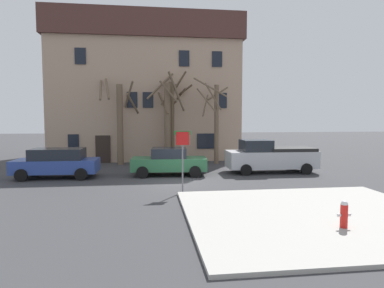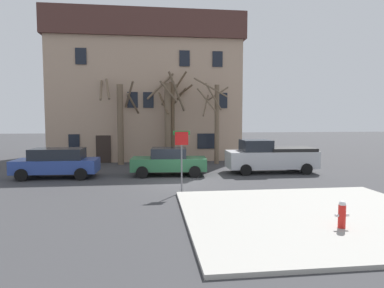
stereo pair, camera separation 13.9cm
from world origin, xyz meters
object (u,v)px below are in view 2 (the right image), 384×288
car_blue_wagon (57,162)px  tree_bare_mid (168,118)px  tree_bare_far (172,118)px  fire_hydrant (342,214)px  tree_bare_end (216,119)px  pickup_truck_silver (270,157)px  bicycle_leaning (86,162)px  tree_bare_near (120,119)px  building_main (147,90)px  car_green_sedan (169,162)px  street_sign_pole (182,150)px

car_blue_wagon → tree_bare_mid: bearing=36.1°
tree_bare_far → fire_hydrant: bearing=-75.6°
car_blue_wagon → tree_bare_end: bearing=24.6°
pickup_truck_silver → bicycle_leaning: (-11.98, 3.90, -0.63)m
tree_bare_near → bicycle_leaning: bearing=-158.8°
pickup_truck_silver → tree_bare_near: bearing=153.7°
building_main → car_green_sedan: (1.34, -10.56, -5.11)m
tree_bare_end → bicycle_leaning: size_ratio=3.62×
bicycle_leaning → tree_bare_end: bearing=2.5°
car_green_sedan → street_sign_pole: 4.84m
tree_bare_far → tree_bare_end: (3.15, -0.81, -0.04)m
building_main → car_green_sedan: building_main is taller
street_sign_pole → bicycle_leaning: (-5.95, 8.84, -1.61)m
building_main → tree_bare_near: bearing=-109.7°
tree_bare_near → car_green_sedan: (3.31, -5.04, -2.49)m
car_blue_wagon → street_sign_pole: size_ratio=1.64×
tree_bare_near → tree_bare_end: bearing=-3.9°
tree_bare_mid → bicycle_leaning: (-5.80, -0.59, -3.02)m
car_blue_wagon → fire_hydrant: 15.18m
tree_bare_far → bicycle_leaning: bearing=-168.9°
street_sign_pole → tree_bare_mid: bearing=90.9°
street_sign_pole → pickup_truck_silver: bearing=39.3°
tree_bare_end → car_blue_wagon: 11.38m
building_main → tree_bare_mid: (1.53, -5.82, -2.54)m
building_main → fire_hydrant: size_ratio=18.95×
bicycle_leaning → car_green_sedan: bearing=-36.5°
building_main → bicycle_leaning: 9.50m
building_main → street_sign_pole: 15.84m
tree_bare_end → tree_bare_mid: bearing=177.1°
tree_bare_mid → tree_bare_far: (0.37, 0.63, -0.00)m
street_sign_pole → tree_bare_near: bearing=110.6°
tree_bare_near → car_blue_wagon: bearing=-121.1°
tree_bare_near → car_blue_wagon: (-3.08, -5.11, -2.43)m
pickup_truck_silver → tree_bare_end: bearing=121.7°
tree_bare_near → tree_bare_far: 3.89m
tree_bare_far → street_sign_pole: tree_bare_far is taller
building_main → car_blue_wagon: 12.80m
tree_bare_mid → car_blue_wagon: (-6.59, -4.80, -2.51)m
tree_bare_mid → street_sign_pole: tree_bare_mid is taller
car_green_sedan → street_sign_pole: size_ratio=1.60×
building_main → tree_bare_far: (1.91, -5.19, -2.54)m
bicycle_leaning → car_blue_wagon: bearing=-100.6°
bicycle_leaning → pickup_truck_silver: bearing=-18.0°
pickup_truck_silver → bicycle_leaning: size_ratio=3.18×
tree_bare_near → car_green_sedan: size_ratio=1.40×
tree_bare_near → bicycle_leaning: tree_bare_near is taller
building_main → car_green_sedan: 11.81m
car_green_sedan → fire_hydrant: size_ratio=5.51×
tree_bare_end → fire_hydrant: (0.92, -15.06, -2.81)m
car_green_sedan → bicycle_leaning: car_green_sedan is taller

